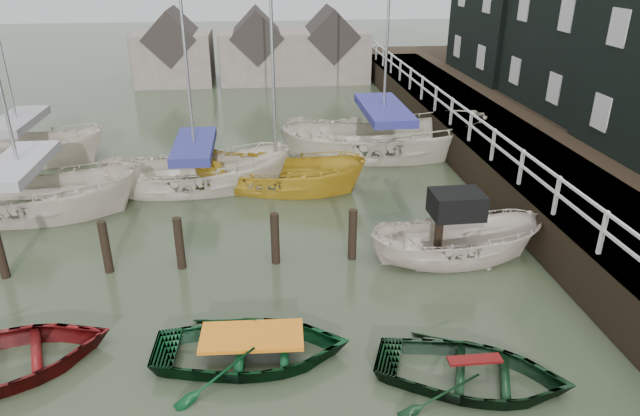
{
  "coord_description": "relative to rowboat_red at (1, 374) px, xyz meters",
  "views": [
    {
      "loc": [
        0.93,
        -9.98,
        7.39
      ],
      "look_at": [
        2.38,
        3.22,
        1.4
      ],
      "focal_mm": 32.0,
      "sensor_mm": 36.0,
      "label": 1
    }
  ],
  "objects": [
    {
      "name": "ground",
      "position": [
        4.22,
        0.73,
        0.0
      ],
      "size": [
        120.0,
        120.0,
        0.0
      ],
      "primitive_type": "plane",
      "color": "#303A25",
      "rests_on": "ground"
    },
    {
      "name": "pier",
      "position": [
        13.69,
        10.73,
        0.71
      ],
      "size": [
        3.04,
        32.0,
        2.7
      ],
      "color": "black",
      "rests_on": "ground"
    },
    {
      "name": "land_strip",
      "position": [
        19.22,
        10.73,
        0.0
      ],
      "size": [
        14.0,
        38.0,
        1.5
      ],
      "primitive_type": "cube",
      "color": "black",
      "rests_on": "ground"
    },
    {
      "name": "mooring_pilings",
      "position": [
        3.1,
        3.73,
        0.5
      ],
      "size": [
        13.72,
        0.22,
        1.8
      ],
      "color": "black",
      "rests_on": "ground"
    },
    {
      "name": "far_sheds",
      "position": [
        5.05,
        26.73,
        1.86
      ],
      "size": [
        14.0,
        4.08,
        4.39
      ],
      "color": "#665B51",
      "rests_on": "ground"
    },
    {
      "name": "rowboat_red",
      "position": [
        0.0,
        0.0,
        0.0
      ],
      "size": [
        4.9,
        4.19,
        0.86
      ],
      "primitive_type": "imported",
      "rotation": [
        0.0,
        0.0,
        1.92
      ],
      "color": "#540C0C",
      "rests_on": "ground"
    },
    {
      "name": "rowboat_green",
      "position": [
        4.82,
        -0.07,
        0.0
      ],
      "size": [
        3.99,
        2.94,
        0.8
      ],
      "primitive_type": "imported",
      "rotation": [
        0.0,
        0.0,
        1.52
      ],
      "color": "black",
      "rests_on": "ground"
    },
    {
      "name": "rowboat_dkgreen",
      "position": [
        8.89,
        -1.22,
        0.0
      ],
      "size": [
        4.27,
        3.67,
        0.75
      ],
      "primitive_type": "imported",
      "rotation": [
        0.0,
        0.0,
        1.21
      ],
      "color": "black",
      "rests_on": "ground"
    },
    {
      "name": "motorboat",
      "position": [
        10.07,
        3.39,
        0.09
      ],
      "size": [
        4.55,
        1.76,
        2.7
      ],
      "rotation": [
        0.0,
        0.0,
        1.58
      ],
      "color": "beige",
      "rests_on": "ground"
    },
    {
      "name": "sailboat_a",
      "position": [
        -2.07,
        7.66,
        0.06
      ],
      "size": [
        6.98,
        2.86,
        11.75
      ],
      "rotation": [
        0.0,
        0.0,
        1.53
      ],
      "color": "beige",
      "rests_on": "ground"
    },
    {
      "name": "sailboat_b",
      "position": [
        2.95,
        9.24,
        0.06
      ],
      "size": [
        6.49,
        2.7,
        11.64
      ],
      "rotation": [
        0.0,
        0.0,
        1.62
      ],
      "color": "beige",
      "rests_on": "ground"
    },
    {
      "name": "sailboat_c",
      "position": [
        5.65,
        8.95,
        0.01
      ],
      "size": [
        6.49,
        4.0,
        11.02
      ],
      "rotation": [
        0.0,
        0.0,
        1.27
      ],
      "color": "#B68E22",
      "rests_on": "ground"
    },
    {
      "name": "sailboat_d",
      "position": [
        9.94,
        11.94,
        0.06
      ],
      "size": [
        8.32,
        3.96,
        13.53
      ],
      "rotation": [
        0.0,
        0.0,
        1.45
      ],
      "color": "beige",
      "rests_on": "ground"
    },
    {
      "name": "sailboat_e",
      "position": [
        -3.97,
        12.85,
        0.06
      ],
      "size": [
        6.99,
        3.72,
        10.11
      ],
      "rotation": [
        0.0,
        0.0,
        1.38
      ],
      "color": "beige",
      "rests_on": "ground"
    }
  ]
}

